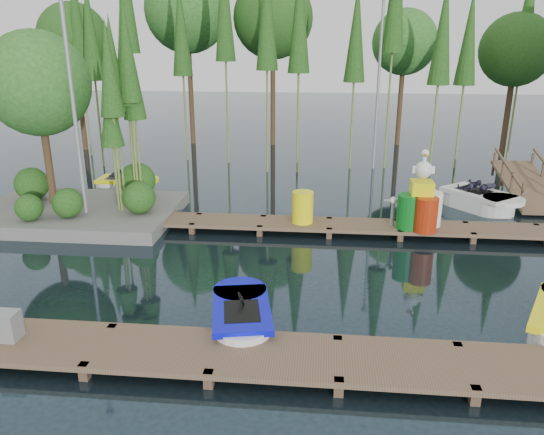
# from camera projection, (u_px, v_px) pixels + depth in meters

# --- Properties ---
(ground_plane) EXTENTS (90.00, 90.00, 0.00)m
(ground_plane) POSITION_uv_depth(u_px,v_px,m) (251.00, 263.00, 13.68)
(ground_plane) COLOR #1E2F38
(near_dock) EXTENTS (18.00, 1.50, 0.50)m
(near_dock) POSITION_uv_depth(u_px,v_px,m) (216.00, 353.00, 9.37)
(near_dock) COLOR brown
(near_dock) RESTS_ON ground
(far_dock) EXTENTS (15.00, 1.20, 0.50)m
(far_dock) POSITION_uv_depth(u_px,v_px,m) (295.00, 224.00, 15.87)
(far_dock) COLOR brown
(far_dock) RESTS_ON ground
(island) EXTENTS (6.20, 4.20, 6.75)m
(island) POSITION_uv_depth(u_px,v_px,m) (62.00, 118.00, 16.35)
(island) COLOR slate
(island) RESTS_ON ground
(tree_screen) EXTENTS (34.42, 18.53, 10.31)m
(tree_screen) POSITION_uv_depth(u_px,v_px,m) (235.00, 22.00, 21.88)
(tree_screen) COLOR #47311E
(tree_screen) RESTS_ON ground
(lamp_island) EXTENTS (0.30, 0.30, 7.25)m
(lamp_island) POSITION_uv_depth(u_px,v_px,m) (71.00, 84.00, 15.18)
(lamp_island) COLOR gray
(lamp_island) RESTS_ON ground
(lamp_rear) EXTENTS (0.30, 0.30, 7.25)m
(lamp_rear) POSITION_uv_depth(u_px,v_px,m) (379.00, 69.00, 22.30)
(lamp_rear) COLOR gray
(lamp_rear) RESTS_ON ground
(ramp) EXTENTS (1.50, 3.94, 1.49)m
(ramp) POSITION_uv_depth(u_px,v_px,m) (527.00, 185.00, 18.78)
(ramp) COLOR brown
(ramp) RESTS_ON ground
(boat_blue) EXTENTS (1.57, 2.65, 0.84)m
(boat_blue) POSITION_uv_depth(u_px,v_px,m) (242.00, 318.00, 10.54)
(boat_blue) COLOR white
(boat_blue) RESTS_ON ground
(boat_yellow_far) EXTENTS (2.45, 1.13, 1.22)m
(boat_yellow_far) POSITION_uv_depth(u_px,v_px,m) (125.00, 184.00, 20.06)
(boat_yellow_far) COLOR white
(boat_yellow_far) RESTS_ON ground
(boat_white_far) EXTENTS (2.82, 3.06, 1.36)m
(boat_white_far) POSITION_uv_depth(u_px,v_px,m) (479.00, 200.00, 17.95)
(boat_white_far) COLOR white
(boat_white_far) RESTS_ON ground
(utility_cabinet) EXTENTS (0.44, 0.37, 0.54)m
(utility_cabinet) POSITION_uv_depth(u_px,v_px,m) (6.00, 326.00, 9.62)
(utility_cabinet) COLOR gray
(utility_cabinet) RESTS_ON near_dock
(yellow_barrel) EXTENTS (0.63, 0.63, 0.94)m
(yellow_barrel) POSITION_uv_depth(u_px,v_px,m) (303.00, 207.00, 15.68)
(yellow_barrel) COLOR #FFF70D
(yellow_barrel) RESTS_ON far_dock
(drum_cluster) EXTENTS (1.33, 1.22, 2.29)m
(drum_cluster) POSITION_uv_depth(u_px,v_px,m) (422.00, 206.00, 15.14)
(drum_cluster) COLOR #0B6A1A
(drum_cluster) RESTS_ON far_dock
(seagull_post) EXTENTS (0.54, 0.29, 0.87)m
(seagull_post) POSITION_uv_depth(u_px,v_px,m) (393.00, 206.00, 15.39)
(seagull_post) COLOR gray
(seagull_post) RESTS_ON far_dock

